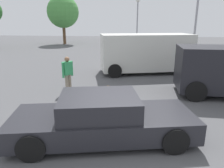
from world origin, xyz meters
The scene contains 7 objects.
ground_plane centered at (0.00, 0.00, 0.00)m, with size 80.00×80.00×0.00m, color #515154.
sedan_foreground centered at (-0.24, 0.10, 0.55)m, with size 4.86×2.59×1.19m.
dog centered at (-0.36, 3.57, 0.22)m, with size 0.64×0.34×0.37m.
van_white centered at (1.13, 7.86, 1.22)m, with size 5.55×3.34×2.26m.
pedestrian centered at (-2.30, 3.73, 0.91)m, with size 0.42×0.50×1.54m.
light_post_far centered at (0.59, 19.91, 3.76)m, with size 0.44×0.44×5.40m.
tree_back_left centered at (-9.17, 23.71, 4.16)m, with size 4.13×4.13×6.24m.
Camera 1 is at (0.57, -4.82, 2.95)m, focal length 34.10 mm.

